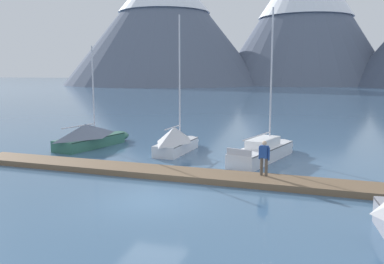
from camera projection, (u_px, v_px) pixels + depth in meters
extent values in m
plane|color=#426689|center=(152.00, 200.00, 16.72)|extent=(700.00, 700.00, 0.00)
cone|color=slate|center=(164.00, 22.00, 174.50)|extent=(85.63, 85.63, 53.38)
cone|color=slate|center=(305.00, 16.00, 177.37)|extent=(74.84, 74.84, 58.98)
cube|color=brown|center=(181.00, 174.00, 20.51)|extent=(24.64, 3.44, 0.30)
cylinder|color=#38383D|center=(175.00, 179.00, 19.71)|extent=(23.56, 1.63, 0.24)
cylinder|color=#38383D|center=(187.00, 171.00, 21.31)|extent=(23.56, 1.63, 0.24)
cube|color=#336B56|center=(90.00, 142.00, 28.66)|extent=(2.97, 5.74, 0.76)
ellipsoid|color=#336B56|center=(118.00, 136.00, 31.32)|extent=(1.91, 2.15, 0.72)
cube|color=#163027|center=(90.00, 137.00, 28.61)|extent=(2.99, 5.64, 0.06)
cylinder|color=silver|center=(93.00, 91.00, 28.57)|extent=(0.10, 0.10, 6.27)
cylinder|color=silver|center=(79.00, 126.00, 27.57)|extent=(0.75, 3.02, 0.08)
pyramid|color=slate|center=(86.00, 131.00, 28.18)|extent=(2.98, 4.73, 0.92)
cube|color=silver|center=(176.00, 147.00, 26.70)|extent=(1.77, 4.56, 0.74)
ellipsoid|color=silver|center=(190.00, 141.00, 29.04)|extent=(1.35, 1.70, 0.70)
cube|color=slate|center=(176.00, 142.00, 26.65)|extent=(1.81, 4.47, 0.06)
cylinder|color=silver|center=(180.00, 79.00, 26.65)|extent=(0.10, 0.10, 8.14)
cylinder|color=silver|center=(173.00, 128.00, 25.94)|extent=(0.26, 2.48, 0.08)
pyramid|color=silver|center=(174.00, 135.00, 26.26)|extent=(1.96, 3.69, 1.00)
cube|color=white|center=(262.00, 154.00, 24.28)|extent=(3.35, 6.48, 0.82)
ellipsoid|color=white|center=(282.00, 145.00, 27.15)|extent=(1.80, 2.06, 0.78)
cube|color=slate|center=(262.00, 148.00, 24.23)|extent=(3.35, 6.37, 0.06)
cylinder|color=silver|center=(271.00, 77.00, 24.60)|extent=(0.10, 0.10, 8.20)
cylinder|color=silver|center=(257.00, 136.00, 23.50)|extent=(1.19, 3.66, 0.08)
cube|color=white|center=(263.00, 142.00, 24.32)|extent=(1.89, 3.03, 0.50)
cube|color=silver|center=(239.00, 152.00, 21.65)|extent=(1.39, 0.51, 0.36)
cylinder|color=brown|center=(266.00, 167.00, 19.43)|extent=(0.14, 0.14, 0.86)
cylinder|color=brown|center=(261.00, 166.00, 19.60)|extent=(0.14, 0.14, 0.86)
cube|color=#234793|center=(264.00, 152.00, 19.41)|extent=(0.44, 0.35, 0.60)
sphere|color=beige|center=(264.00, 143.00, 19.35)|extent=(0.22, 0.22, 0.22)
cylinder|color=#234793|center=(269.00, 154.00, 19.26)|extent=(0.09, 0.09, 0.62)
cylinder|color=#234793|center=(260.00, 153.00, 19.58)|extent=(0.09, 0.09, 0.62)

